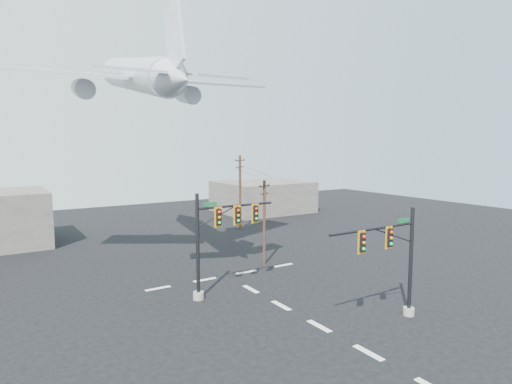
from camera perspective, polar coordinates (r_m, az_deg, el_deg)
ground at (r=27.75m, az=8.43°, el=-17.28°), size 120.00×120.00×0.00m
lane_markings at (r=31.67m, az=1.93°, el=-14.15°), size 14.00×21.20×0.01m
signal_mast_near at (r=28.35m, az=18.10°, el=-8.77°), size 7.36×0.78×7.13m
signal_mast_far at (r=31.39m, az=-5.12°, el=-6.17°), size 6.69×0.84×7.68m
utility_pole_a at (r=39.43m, az=1.11°, el=-3.87°), size 1.49×0.71×7.86m
utility_pole_b at (r=55.99m, az=-2.14°, el=0.16°), size 1.87×0.87×9.73m
power_lines at (r=47.31m, az=-0.80°, el=2.77°), size 8.19×15.76×0.03m
airliner at (r=40.50m, az=-15.53°, el=14.76°), size 25.47×26.79×7.10m
building_right at (r=71.24m, az=0.87°, el=-0.61°), size 14.00×12.00×5.00m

